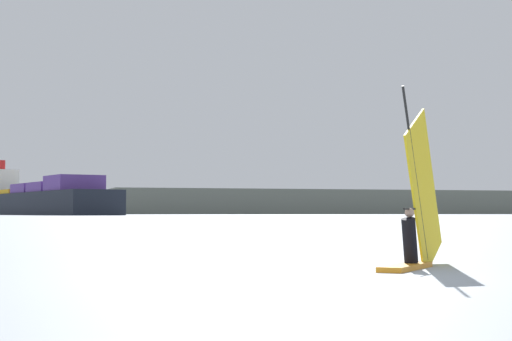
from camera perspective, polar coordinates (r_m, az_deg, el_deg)
ground_plane at (r=17.02m, az=3.47°, el=-7.15°), size 4000.00×4000.00×0.00m
windsurfer at (r=20.42m, az=10.69°, el=-3.23°), size 2.21×4.21×4.44m
cargo_ship at (r=501.42m, az=-14.43°, el=-1.94°), size 128.34×181.05×35.31m
distant_headland at (r=981.69m, az=9.77°, el=-2.24°), size 769.77×556.78×21.96m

